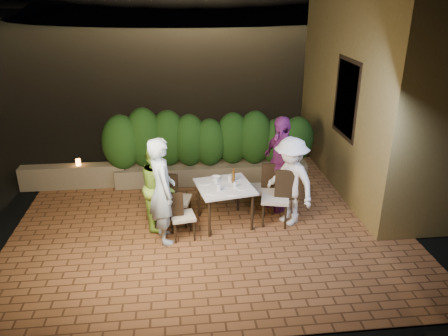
{
  "coord_description": "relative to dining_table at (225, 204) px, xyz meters",
  "views": [
    {
      "loc": [
        -0.5,
        -6.6,
        4.04
      ],
      "look_at": [
        0.27,
        0.51,
        1.05
      ],
      "focal_mm": 35.0,
      "sensor_mm": 36.0,
      "label": 1
    }
  ],
  "objects": [
    {
      "name": "planter",
      "position": [
        -0.07,
        1.89,
        -0.17
      ],
      "size": [
        4.2,
        0.55,
        0.4
      ],
      "primitive_type": "cube",
      "color": "brown",
      "rests_on": "ground"
    },
    {
      "name": "window_frame",
      "position": [
        2.54,
        1.09,
        1.62
      ],
      "size": [
        0.06,
        1.15,
        1.55
      ],
      "primitive_type": "cube",
      "color": "black",
      "rests_on": "building_wall"
    },
    {
      "name": "parapet_lamp",
      "position": [
        -2.93,
        1.89,
        0.2
      ],
      "size": [
        0.1,
        0.1,
        0.14
      ],
      "primitive_type": "cylinder",
      "color": "orange",
      "rests_on": "parapet"
    },
    {
      "name": "chair_left_back",
      "position": [
        -0.85,
        0.1,
        0.11
      ],
      "size": [
        0.54,
        0.54,
        0.97
      ],
      "primitive_type": null,
      "rotation": [
        0.0,
        0.0,
        -0.24
      ],
      "color": "black",
      "rests_on": "ground"
    },
    {
      "name": "plate_ne",
      "position": [
        0.28,
        -0.14,
        0.38
      ],
      "size": [
        0.2,
        0.2,
        0.01
      ],
      "primitive_type": "cylinder",
      "color": "white",
      "rests_on": "dining_table"
    },
    {
      "name": "hedge",
      "position": [
        -0.07,
        1.89,
        0.57
      ],
      "size": [
        4.0,
        0.7,
        1.1
      ],
      "primitive_type": null,
      "color": "#17380F",
      "rests_on": "planter"
    },
    {
      "name": "glass_se",
      "position": [
        0.12,
        0.18,
        0.44
      ],
      "size": [
        0.07,
        0.07,
        0.12
      ],
      "primitive_type": "cylinder",
      "color": "silver",
      "rests_on": "dining_table"
    },
    {
      "name": "parapet",
      "position": [
        -3.07,
        1.89,
        -0.12
      ],
      "size": [
        2.2,
        0.3,
        0.5
      ],
      "primitive_type": "cube",
      "color": "brown",
      "rests_on": "ground"
    },
    {
      "name": "ground",
      "position": [
        -0.27,
        -0.41,
        -0.4
      ],
      "size": [
        400.0,
        400.0,
        0.0
      ],
      "primitive_type": "plane",
      "color": "black",
      "rests_on": "ground"
    },
    {
      "name": "chair_right_front",
      "position": [
        0.91,
        -0.1,
        0.15
      ],
      "size": [
        0.59,
        0.59,
        1.05
      ],
      "primitive_type": null,
      "rotation": [
        0.0,
        0.0,
        2.9
      ],
      "color": "black",
      "rests_on": "ground"
    },
    {
      "name": "beer_bottle",
      "position": [
        0.17,
        0.12,
        0.52
      ],
      "size": [
        0.06,
        0.06,
        0.29
      ],
      "primitive_type": null,
      "color": "#51300D",
      "rests_on": "dining_table"
    },
    {
      "name": "plate_front",
      "position": [
        0.1,
        -0.33,
        0.38
      ],
      "size": [
        0.22,
        0.22,
        0.01
      ],
      "primitive_type": "cylinder",
      "color": "white",
      "rests_on": "dining_table"
    },
    {
      "name": "plate_centre",
      "position": [
        -0.01,
        0.0,
        0.38
      ],
      "size": [
        0.2,
        0.2,
        0.01
      ],
      "primitive_type": "cylinder",
      "color": "white",
      "rests_on": "dining_table"
    },
    {
      "name": "glass_nw",
      "position": [
        -0.12,
        -0.19,
        0.44
      ],
      "size": [
        0.07,
        0.07,
        0.12
      ],
      "primitive_type": "cylinder",
      "color": "silver",
      "rests_on": "dining_table"
    },
    {
      "name": "dining_table",
      "position": [
        0.0,
        0.0,
        0.0
      ],
      "size": [
        1.1,
        1.1,
        0.75
      ],
      "primitive_type": null,
      "rotation": [
        0.0,
        0.0,
        0.18
      ],
      "color": "white",
      "rests_on": "ground"
    },
    {
      "name": "terrace_floor",
      "position": [
        -0.27,
        0.09,
        -0.45
      ],
      "size": [
        7.0,
        6.0,
        0.15
      ],
      "primitive_type": "cube",
      "color": "brown",
      "rests_on": "ground"
    },
    {
      "name": "window_pane",
      "position": [
        2.55,
        1.09,
        1.62
      ],
      "size": [
        0.08,
        1.0,
        1.4
      ],
      "primitive_type": "cube",
      "color": "black",
      "rests_on": "building_wall"
    },
    {
      "name": "diner_white",
      "position": [
        1.17,
        -0.11,
        0.45
      ],
      "size": [
        1.06,
        1.23,
        1.64
      ],
      "primitive_type": "imported",
      "rotation": [
        0.0,
        0.0,
        -1.05
      ],
      "color": "white",
      "rests_on": "ground"
    },
    {
      "name": "chair_right_back",
      "position": [
        0.77,
        0.39,
        0.12
      ],
      "size": [
        0.49,
        0.49,
        0.98
      ],
      "primitive_type": null,
      "rotation": [
        0.0,
        0.0,
        3.07
      ],
      "color": "black",
      "rests_on": "ground"
    },
    {
      "name": "plate_se",
      "position": [
        0.22,
        0.31,
        0.38
      ],
      "size": [
        0.23,
        0.23,
        0.01
      ],
      "primitive_type": "cylinder",
      "color": "white",
      "rests_on": "dining_table"
    },
    {
      "name": "glass_ne",
      "position": [
        0.17,
        -0.1,
        0.43
      ],
      "size": [
        0.06,
        0.06,
        0.1
      ],
      "primitive_type": "cylinder",
      "color": "silver",
      "rests_on": "dining_table"
    },
    {
      "name": "diner_green",
      "position": [
        -1.17,
        0.06,
        0.39
      ],
      "size": [
        0.58,
        0.75,
        1.54
      ],
      "primitive_type": "imported",
      "rotation": [
        0.0,
        0.0,
        1.57
      ],
      "color": "#94CD40",
      "rests_on": "ground"
    },
    {
      "name": "hill",
      "position": [
        1.73,
        59.59,
        -4.38
      ],
      "size": [
        52.0,
        40.0,
        22.0
      ],
      "primitive_type": "ellipsoid",
      "color": "black",
      "rests_on": "ground"
    },
    {
      "name": "bowl",
      "position": [
        -0.13,
        0.32,
        0.4
      ],
      "size": [
        0.2,
        0.2,
        0.04
      ],
      "primitive_type": "imported",
      "rotation": [
        0.0,
        0.0,
        -0.15
      ],
      "color": "white",
      "rests_on": "dining_table"
    },
    {
      "name": "glass_sw",
      "position": [
        -0.14,
        0.13,
        0.43
      ],
      "size": [
        0.06,
        0.06,
        0.11
      ],
      "primitive_type": "cylinder",
      "color": "silver",
      "rests_on": "dining_table"
    },
    {
      "name": "plate_sw",
      "position": [
        -0.35,
        0.15,
        0.38
      ],
      "size": [
        0.21,
        0.21,
        0.01
      ],
      "primitive_type": "cylinder",
      "color": "white",
      "rests_on": "dining_table"
    },
    {
      "name": "plate_nw",
      "position": [
        -0.23,
        -0.26,
        0.38
      ],
      "size": [
        0.24,
        0.24,
        0.01
      ],
      "primitive_type": "cylinder",
      "color": "white",
      "rests_on": "dining_table"
    },
    {
      "name": "building_wall",
      "position": [
        3.33,
        1.59,
        2.12
      ],
      "size": [
        1.6,
        5.0,
        5.0
      ],
      "primitive_type": "cube",
      "color": "olive",
      "rests_on": "ground"
    },
    {
      "name": "chair_left_front",
      "position": [
        -0.77,
        -0.42,
        0.05
      ],
      "size": [
        0.46,
        0.46,
        0.86
      ],
      "primitive_type": null,
      "rotation": [
        0.0,
        0.0,
        0.16
      ],
      "color": "black",
      "rests_on": "ground"
    },
    {
      "name": "diner_blue",
      "position": [
        -1.09,
        -0.45,
        0.55
      ],
      "size": [
        0.6,
        0.77,
        1.84
      ],
      "primitive_type": "imported",
      "rotation": [
        0.0,
        0.0,
        1.84
      ],
      "color": "#9EB9CB",
      "rests_on": "ground"
    },
    {
      "name": "diner_purple",
      "position": [
        1.11,
        0.48,
        0.56
      ],
      "size": [
        0.77,
        1.18,
        1.86
      ],
      "primitive_type": "imported",
      "rotation": [
        0.0,
        0.0,
        -1.26
      ],
      "color": "#79286C",
      "rests_on": "ground"
    }
  ]
}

